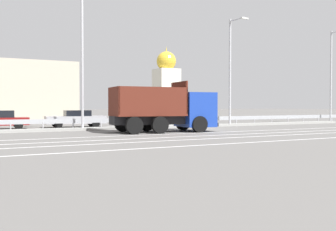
{
  "coord_description": "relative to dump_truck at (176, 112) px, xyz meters",
  "views": [
    {
      "loc": [
        -15.44,
        -23.73,
        1.69
      ],
      "look_at": [
        -2.29,
        0.76,
        1.0
      ],
      "focal_mm": 42.0,
      "sensor_mm": 36.0,
      "label": 1
    }
  ],
  "objects": [
    {
      "name": "parked_car_4",
      "position": [
        1.96,
        8.48,
        -0.58
      ],
      "size": [
        4.3,
        2.07,
        1.37
      ],
      "rotation": [
        0.0,
        0.0,
        1.66
      ],
      "color": "navy",
      "rests_on": "ground_plane"
    },
    {
      "name": "lane_strip_2",
      "position": [
        -0.93,
        -5.63,
        -1.28
      ],
      "size": [
        62.51,
        0.16,
        0.01
      ],
      "primitive_type": "cube",
      "color": "silver",
      "rests_on": "ground_plane"
    },
    {
      "name": "lane_strip_1",
      "position": [
        -0.93,
        -3.86,
        -1.28
      ],
      "size": [
        62.51,
        0.16,
        0.01
      ],
      "primitive_type": "cube",
      "color": "silver",
      "rests_on": "ground_plane"
    },
    {
      "name": "street_lamp_3",
      "position": [
        20.05,
        4.11,
        3.78
      ],
      "size": [
        0.71,
        2.63,
        9.06
      ],
      "color": "#ADADB2",
      "rests_on": "ground_plane"
    },
    {
      "name": "parked_car_3",
      "position": [
        -4.36,
        8.19,
        -0.6
      ],
      "size": [
        4.7,
        2.03,
        1.34
      ],
      "rotation": [
        0.0,
        0.0,
        1.49
      ],
      "color": "#A3A3A8",
      "rests_on": "ground_plane"
    },
    {
      "name": "median_road_sign",
      "position": [
        1.37,
        4.27,
        -0.11
      ],
      "size": [
        0.66,
        0.16,
        2.29
      ],
      "color": "white",
      "rests_on": "ground_plane"
    },
    {
      "name": "church_tower",
      "position": [
        18.02,
        35.21,
        3.91
      ],
      "size": [
        3.6,
        3.6,
        11.56
      ],
      "color": "silver",
      "rests_on": "ground_plane"
    },
    {
      "name": "street_lamp_2",
      "position": [
        7.57,
        4.05,
        3.61
      ],
      "size": [
        0.71,
        1.88,
        8.9
      ],
      "color": "#ADADB2",
      "rests_on": "ground_plane"
    },
    {
      "name": "street_lamp_1",
      "position": [
        -4.95,
        4.17,
        3.92
      ],
      "size": [
        0.71,
        1.91,
        9.5
      ],
      "color": "#ADADB2",
      "rests_on": "ground_plane"
    },
    {
      "name": "median_guardrail",
      "position": [
        2.9,
        5.27,
        -0.72
      ],
      "size": [
        62.51,
        0.09,
        0.78
      ],
      "color": "#9EA0A5",
      "rests_on": "ground_plane"
    },
    {
      "name": "median_island",
      "position": [
        2.9,
        4.27,
        -1.19
      ],
      "size": [
        34.38,
        1.1,
        0.18
      ],
      "primitive_type": "cube",
      "color": "gray",
      "rests_on": "ground_plane"
    },
    {
      "name": "lane_strip_0",
      "position": [
        -0.93,
        -1.71,
        -1.28
      ],
      "size": [
        62.51,
        0.16,
        0.01
      ],
      "primitive_type": "cube",
      "color": "silver",
      "rests_on": "ground_plane"
    },
    {
      "name": "lane_strip_3",
      "position": [
        -0.93,
        -8.21,
        -1.28
      ],
      "size": [
        62.51,
        0.16,
        0.01
      ],
      "primitive_type": "cube",
      "color": "silver",
      "rests_on": "ground_plane"
    },
    {
      "name": "dump_truck",
      "position": [
        0.0,
        0.0,
        0.0
      ],
      "size": [
        6.94,
        3.3,
        3.26
      ],
      "rotation": [
        0.0,
        0.0,
        -1.67
      ],
      "color": "#19389E",
      "rests_on": "ground_plane"
    },
    {
      "name": "parked_car_2",
      "position": [
        -9.84,
        8.14,
        -0.6
      ],
      "size": [
        4.01,
        2.12,
        1.36
      ],
      "rotation": [
        0.0,
        0.0,
        1.49
      ],
      "color": "maroon",
      "rests_on": "ground_plane"
    },
    {
      "name": "ground_plane",
      "position": [
        2.9,
        1.42,
        -1.28
      ],
      "size": [
        320.0,
        320.0,
        0.0
      ],
      "primitive_type": "plane",
      "color": "#605E5B"
    }
  ]
}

